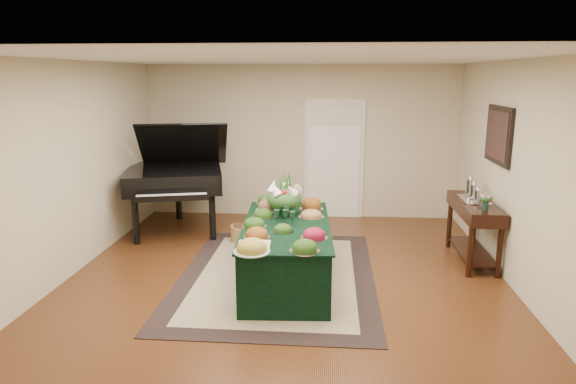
# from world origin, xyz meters

# --- Properties ---
(ground) EXTENTS (6.00, 6.00, 0.00)m
(ground) POSITION_xyz_m (0.00, 0.00, 0.00)
(ground) COLOR #32180B
(ground) RESTS_ON ground
(area_rug) EXTENTS (2.46, 3.44, 0.01)m
(area_rug) POSITION_xyz_m (-0.12, 0.05, 0.01)
(area_rug) COLOR black
(area_rug) RESTS_ON ground
(kitchen_doorway) EXTENTS (1.05, 0.07, 2.10)m
(kitchen_doorway) POSITION_xyz_m (0.60, 2.97, 1.02)
(kitchen_doorway) COLOR white
(kitchen_doorway) RESTS_ON ground
(buffet_table) EXTENTS (1.17, 2.27, 0.75)m
(buffet_table) POSITION_xyz_m (0.02, -0.13, 0.38)
(buffet_table) COLOR black
(buffet_table) RESTS_ON ground
(food_platters) EXTENTS (1.03, 2.32, 0.13)m
(food_platters) POSITION_xyz_m (-0.05, -0.15, 0.79)
(food_platters) COLOR silver
(food_platters) RESTS_ON buffet_table
(cutting_board) EXTENTS (0.36, 0.36, 0.10)m
(cutting_board) POSITION_xyz_m (-0.26, -0.97, 0.78)
(cutting_board) COLOR tan
(cutting_board) RESTS_ON buffet_table
(green_goblets) EXTENTS (0.27, 0.31, 0.18)m
(green_goblets) POSITION_xyz_m (-0.00, -0.08, 0.84)
(green_goblets) COLOR #13301F
(green_goblets) RESTS_ON buffet_table
(floral_centerpiece) EXTENTS (0.47, 0.47, 0.47)m
(floral_centerpiece) POSITION_xyz_m (-0.04, 0.28, 1.02)
(floral_centerpiece) COLOR #13301F
(floral_centerpiece) RESTS_ON buffet_table
(grand_piano) EXTENTS (1.83, 2.04, 1.80)m
(grand_piano) POSITION_xyz_m (-1.96, 1.88, 0.91)
(grand_piano) COLOR black
(grand_piano) RESTS_ON ground
(wicker_basket) EXTENTS (0.40, 0.40, 0.25)m
(wicker_basket) POSITION_xyz_m (-0.78, 1.40, 0.13)
(wicker_basket) COLOR olive
(wicker_basket) RESTS_ON ground
(mahogany_sideboard) EXTENTS (0.45, 1.38, 0.85)m
(mahogany_sideboard) POSITION_xyz_m (2.50, 0.81, 0.66)
(mahogany_sideboard) COLOR black
(mahogany_sideboard) RESTS_ON ground
(tea_service) EXTENTS (0.34, 0.74, 0.30)m
(tea_service) POSITION_xyz_m (2.50, 0.86, 0.96)
(tea_service) COLOR silver
(tea_service) RESTS_ON mahogany_sideboard
(pink_bouquet) EXTENTS (0.17, 0.17, 0.21)m
(pink_bouquet) POSITION_xyz_m (2.50, 0.36, 0.99)
(pink_bouquet) COLOR #13301F
(pink_bouquet) RESTS_ON mahogany_sideboard
(wall_painting) EXTENTS (0.05, 0.95, 0.75)m
(wall_painting) POSITION_xyz_m (2.72, 0.81, 1.75)
(wall_painting) COLOR black
(wall_painting) RESTS_ON ground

